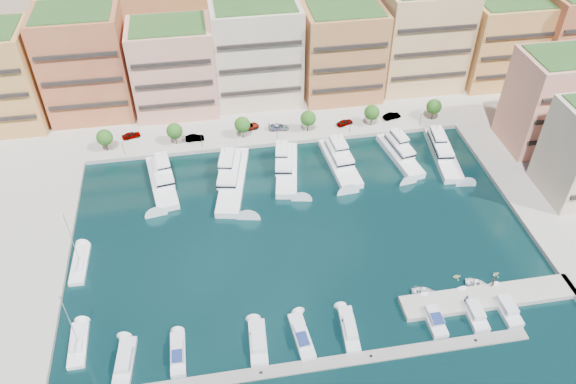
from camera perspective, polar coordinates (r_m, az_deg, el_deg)
name	(u,v)px	position (r m, az deg, el deg)	size (l,w,h in m)	color
ground	(301,233)	(113.10, 1.30, -4.16)	(400.00, 400.00, 0.00)	black
north_quay	(261,80)	(162.38, -2.79, 11.27)	(220.00, 64.00, 2.00)	#9E998E
hillside	(243,12)	(205.32, -4.62, 17.76)	(240.00, 40.00, 58.00)	#1D3716
south_pontoon	(317,365)	(94.31, 2.92, -17.18)	(72.00, 2.20, 0.35)	gray
finger_pier	(488,299)	(108.03, 19.67, -10.19)	(32.00, 5.00, 2.00)	#9E998E
apartment_1	(85,64)	(148.72, -19.90, 12.17)	(20.00, 16.50, 26.80)	#BF773F
apartment_2	(174,68)	(145.34, -11.55, 12.24)	(20.00, 15.50, 22.80)	#DF8A7C
apartment_3	(256,52)	(146.90, -3.24, 13.99)	(22.00, 16.50, 25.80)	beige
apartment_4	(342,53)	(149.29, 5.53, 13.90)	(20.00, 15.50, 23.80)	#B96745
apartment_5	(422,38)	(157.06, 13.46, 15.01)	(22.00, 16.50, 26.80)	#E6B87A
apartment_6	(502,42)	(165.66, 20.91, 14.07)	(20.00, 15.50, 22.80)	#C38247
apartment_7	(576,36)	(174.34, 27.22, 13.91)	(22.00, 16.50, 24.80)	#BF773F
apartment_east_a	(553,101)	(142.55, 25.34, 8.36)	(18.00, 14.50, 22.80)	#DF8A7C
backblock_0	(50,22)	(169.90, -23.02, 15.57)	(26.00, 18.00, 30.00)	beige
backblock_1	(163,15)	(165.58, -12.56, 17.16)	(26.00, 18.00, 30.00)	#B96745
backblock_2	(271,8)	(166.63, -1.75, 18.23)	(26.00, 18.00, 30.00)	#E6B87A
backblock_3	(374,1)	(172.96, 8.69, 18.67)	(26.00, 18.00, 30.00)	#C38247
tree_0	(105,137)	(137.00, -18.14, 5.28)	(3.80, 3.80, 5.65)	#473323
tree_1	(174,131)	(135.10, -11.46, 6.10)	(3.80, 3.80, 5.65)	#473323
tree_2	(242,125)	(135.08, -4.67, 6.84)	(3.80, 3.80, 5.65)	#473323
tree_3	(308,118)	(136.94, 2.06, 7.48)	(3.80, 3.80, 5.65)	#473323
tree_4	(372,112)	(140.61, 8.53, 8.00)	(3.80, 3.80, 5.65)	#473323
tree_5	(434,107)	(145.95, 14.61, 8.40)	(3.80, 3.80, 5.65)	#473323
lamppost_0	(122,145)	(134.99, -16.47, 4.62)	(0.30, 0.30, 4.20)	black
lamppost_1	(201,137)	(133.49, -8.83, 5.52)	(0.30, 0.30, 4.20)	black
lamppost_2	(277,130)	(134.41, -1.13, 6.32)	(0.30, 0.30, 4.20)	black
lamppost_3	(350,123)	(137.69, 6.35, 6.98)	(0.30, 0.30, 4.20)	black
lamppost_4	(421,116)	(143.18, 13.38, 7.50)	(0.30, 0.30, 4.20)	black
yacht_1	(162,179)	(127.04, -12.69, 1.28)	(7.48, 18.96, 7.30)	white
yacht_2	(232,177)	(125.03, -5.67, 1.56)	(9.46, 23.22, 7.30)	white
yacht_3	(286,166)	(127.42, -0.18, 2.66)	(7.79, 19.23, 7.30)	white
yacht_4	(339,160)	(129.87, 5.25, 3.24)	(6.52, 18.44, 7.30)	white
yacht_5	(399,152)	(134.14, 11.23, 3.99)	(6.74, 17.50, 7.30)	white
yacht_6	(442,151)	(136.83, 15.40, 4.04)	(6.85, 20.19, 7.30)	white
cruiser_0	(125,362)	(97.47, -16.24, -16.23)	(3.63, 9.05, 2.55)	silver
cruiser_1	(178,354)	(96.30, -11.12, -15.86)	(2.44, 8.22, 2.66)	silver
cruiser_3	(258,343)	(95.99, -3.06, -15.04)	(3.29, 8.89, 2.55)	silver
cruiser_4	(302,336)	(96.54, 1.40, -14.46)	(3.29, 9.36, 2.66)	silver
cruiser_5	(349,330)	(97.87, 6.23, -13.73)	(3.04, 9.31, 2.55)	silver
cruiser_7	(433,318)	(101.86, 14.52, -12.25)	(2.66, 8.17, 2.66)	silver
cruiser_8	(474,312)	(104.62, 18.34, -11.47)	(3.05, 8.48, 2.55)	silver
cruiser_9	(506,307)	(107.12, 21.23, -10.85)	(2.93, 8.45, 2.55)	silver
sailboat_0	(78,345)	(101.91, -20.51, -14.38)	(2.93, 8.85, 13.20)	white
sailboat_1	(80,265)	(113.76, -20.37, -6.95)	(3.07, 10.14, 13.20)	white
tender_0	(424,292)	(105.22, 13.61, -9.83)	(3.13, 4.38, 0.91)	white
tender_2	(477,283)	(109.20, 18.62, -8.79)	(2.98, 4.17, 0.86)	white
tender_3	(496,274)	(111.91, 20.37, -7.84)	(1.38, 1.60, 0.84)	beige
tender_1	(457,276)	(109.25, 16.77, -8.21)	(1.41, 1.63, 0.86)	beige
car_0	(131,135)	(141.47, -15.64, 5.59)	(1.75, 4.35, 1.48)	gray
car_1	(195,138)	(137.19, -9.45, 5.44)	(1.56, 4.46, 1.47)	gray
car_2	(249,126)	(139.75, -4.01, 6.67)	(2.38, 5.16, 1.43)	gray
car_3	(279,127)	(139.17, -0.96, 6.62)	(2.05, 5.04, 1.46)	gray
car_4	(345,122)	(141.58, 5.79, 7.05)	(1.71, 4.25, 1.45)	gray
car_5	(392,116)	(145.64, 10.51, 7.61)	(1.59, 4.57, 1.51)	gray
person_0	(467,299)	(104.13, 17.68, -10.32)	(0.72, 0.47, 1.98)	#233147
person_1	(492,282)	(108.20, 20.06, -8.61)	(0.93, 0.73, 1.92)	#4F392F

